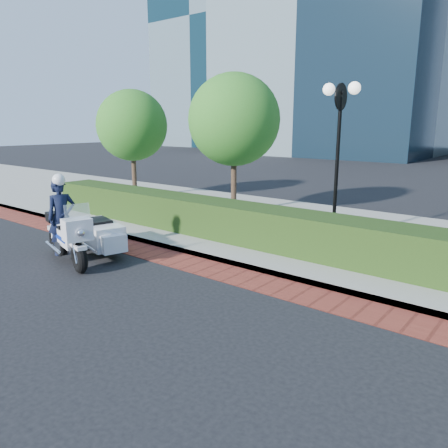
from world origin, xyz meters
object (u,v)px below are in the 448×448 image
Objects in this scene: tree_a at (132,126)px; tree_b at (234,120)px; police_motorcycle at (80,230)px; lamppost at (339,138)px.

tree_b is (5.50, 0.00, 0.21)m from tree_a.
lamppost is at bearing 65.06° from police_motorcycle.
lamppost is 7.10m from police_motorcycle.
tree_a is at bearing 180.00° from tree_b.
tree_b reaches higher than tree_a.
lamppost is 10.09m from tree_a.
lamppost is at bearing -16.11° from tree_b.
tree_a is (-10.00, 1.30, 0.26)m from lamppost.
tree_a reaches higher than lamppost.
tree_b is 6.96m from police_motorcycle.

